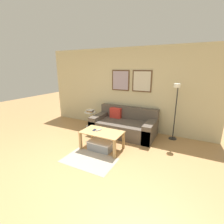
# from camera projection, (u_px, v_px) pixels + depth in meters

# --- Properties ---
(ground_plane) EXTENTS (16.00, 16.00, 0.00)m
(ground_plane) POSITION_uv_depth(u_px,v_px,m) (64.00, 175.00, 3.07)
(ground_plane) COLOR tan
(wall_back) EXTENTS (5.60, 0.09, 2.55)m
(wall_back) POSITION_uv_depth(u_px,v_px,m) (124.00, 89.00, 5.19)
(wall_back) COLOR #C6BC93
(wall_back) RESTS_ON ground_plane
(area_rug) EXTENTS (1.15, 0.72, 0.01)m
(area_rug) POSITION_uv_depth(u_px,v_px,m) (89.00, 160.00, 3.54)
(area_rug) COLOR #A39989
(area_rug) RESTS_ON ground_plane
(couch) EXTENTS (1.87, 0.99, 0.77)m
(couch) POSITION_uv_depth(u_px,v_px,m) (124.00, 125.00, 4.92)
(couch) COLOR brown
(couch) RESTS_ON ground_plane
(coffee_table) EXTENTS (1.00, 0.59, 0.46)m
(coffee_table) POSITION_uv_depth(u_px,v_px,m) (102.00, 135.00, 3.95)
(coffee_table) COLOR tan
(coffee_table) RESTS_ON ground_plane
(storage_bin) EXTENTS (0.61, 0.38, 0.22)m
(storage_bin) POSITION_uv_depth(u_px,v_px,m) (101.00, 145.00, 3.98)
(storage_bin) COLOR gray
(storage_bin) RESTS_ON ground_plane
(floor_lamp) EXTENTS (0.21, 0.49, 1.58)m
(floor_lamp) POSITION_uv_depth(u_px,v_px,m) (176.00, 105.00, 4.20)
(floor_lamp) COLOR black
(floor_lamp) RESTS_ON ground_plane
(side_table) EXTENTS (0.39, 0.39, 0.52)m
(side_table) POSITION_uv_depth(u_px,v_px,m) (90.00, 118.00, 5.49)
(side_table) COLOR silver
(side_table) RESTS_ON ground_plane
(book_stack) EXTENTS (0.24, 0.18, 0.08)m
(book_stack) POSITION_uv_depth(u_px,v_px,m) (90.00, 111.00, 5.44)
(book_stack) COLOR #D18438
(book_stack) RESTS_ON side_table
(remote_control) EXTENTS (0.10, 0.15, 0.02)m
(remote_control) POSITION_uv_depth(u_px,v_px,m) (99.00, 130.00, 4.00)
(remote_control) COLOR #99999E
(remote_control) RESTS_ON coffee_table
(cell_phone) EXTENTS (0.10, 0.15, 0.01)m
(cell_phone) POSITION_uv_depth(u_px,v_px,m) (94.00, 130.00, 4.03)
(cell_phone) COLOR #1E2338
(cell_phone) RESTS_ON coffee_table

